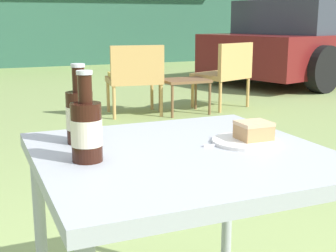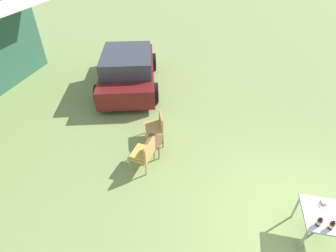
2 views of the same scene
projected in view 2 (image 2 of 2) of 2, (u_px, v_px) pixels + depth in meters
ground_plane at (313, 236)px, 5.07m from camera, size 60.00×60.00×0.00m
parked_car at (128, 69)px, 9.62m from camera, size 4.59×2.95×1.36m
wicker_chair_cushioned at (144, 153)px, 6.32m from camera, size 0.64×0.56×0.78m
wicker_chair_plain at (156, 125)px, 7.21m from camera, size 0.71×0.66×0.78m
garden_side_table at (154, 142)px, 6.80m from camera, size 0.51×0.41×0.39m
patio_table at (325, 217)px, 4.70m from camera, size 0.80×0.78×0.69m
cake_on_plate at (323, 204)px, 4.82m from camera, size 0.20×0.20×0.06m
cola_bottle_near at (319, 222)px, 4.45m from camera, size 0.08×0.08×0.24m
cola_bottle_far at (332, 225)px, 4.40m from camera, size 0.08×0.08×0.24m
fork at (324, 207)px, 4.78m from camera, size 0.18×0.04×0.01m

